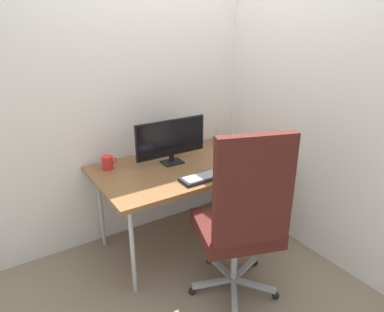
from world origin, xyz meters
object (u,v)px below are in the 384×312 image
Objects in this scene: keyboard at (210,175)px; notebook at (269,157)px; office_chair at (243,217)px; coffee_mug at (108,163)px; mouse at (246,162)px; monitor at (171,139)px; pen_holder at (216,140)px.

keyboard is 2.85× the size of notebook.
office_chair is 10.01× the size of coffee_mug.
coffee_mug reaches higher than keyboard.
office_chair reaches higher than mouse.
monitor reaches higher than mouse.
coffee_mug is at bearing 170.69° from mouse.
office_chair is at bearing -88.74° from monitor.
mouse is at bearing -99.38° from pen_holder.
mouse is at bearing 156.11° from notebook.
monitor is 0.60m from pen_holder.
coffee_mug reaches higher than notebook.
office_chair reaches higher than notebook.
mouse reaches higher than keyboard.
office_chair is 2.61× the size of keyboard.
pen_holder is (0.46, 0.55, 0.03)m from keyboard.
office_chair is 1.14m from coffee_mug.
office_chair is at bearing -167.95° from notebook.
coffee_mug is (-0.58, 0.56, 0.04)m from keyboard.
pen_holder is (0.56, 0.16, -0.16)m from monitor.
keyboard is 3.84× the size of coffee_mug.
pen_holder is at bearing 61.86° from office_chair.
monitor is at bearing 162.18° from mouse.
pen_holder is at bearing 15.43° from monitor.
mouse is 0.72× the size of coffee_mug.
notebook is (0.17, -0.52, -0.04)m from pen_holder.
pen_holder is 1.02× the size of notebook.
monitor is 6.94× the size of mouse.
pen_holder is at bearing 85.41° from notebook.
office_chair is 0.90m from monitor.
office_chair is at bearing -118.14° from pen_holder.
keyboard reaches higher than notebook.
pen_holder reaches higher than coffee_mug.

